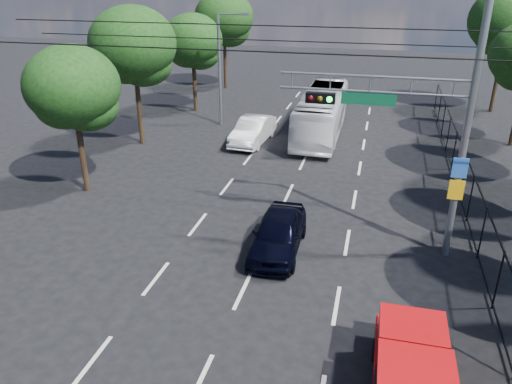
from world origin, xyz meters
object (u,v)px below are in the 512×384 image
(red_pickup, at_px, (412,378))
(white_van, at_px, (253,130))
(signal_mast, at_px, (430,110))
(navy_hatchback, at_px, (278,233))
(white_bus, at_px, (322,113))

(red_pickup, relative_size, white_van, 1.00)
(signal_mast, bearing_deg, navy_hatchback, -165.66)
(signal_mast, relative_size, white_van, 2.06)
(red_pickup, relative_size, white_bus, 0.46)
(navy_hatchback, bearing_deg, white_bus, 90.25)
(red_pickup, relative_size, navy_hatchback, 1.09)
(white_bus, bearing_deg, navy_hatchback, -88.99)
(signal_mast, xyz_separation_m, white_bus, (-5.02, 13.35, -3.84))
(navy_hatchback, bearing_deg, signal_mast, 13.40)
(signal_mast, distance_m, white_bus, 14.77)
(signal_mast, bearing_deg, white_van, 129.16)
(white_bus, distance_m, white_van, 4.60)
(red_pickup, xyz_separation_m, navy_hatchback, (-4.43, 6.35, -0.19))
(red_pickup, height_order, white_bus, white_bus)
(signal_mast, relative_size, red_pickup, 2.05)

